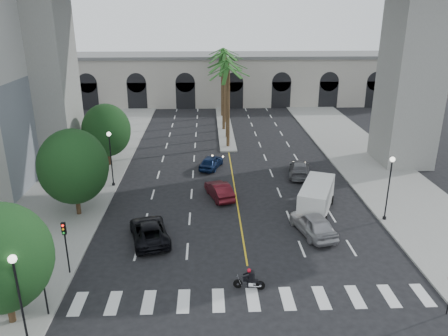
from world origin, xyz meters
TOP-DOWN VIEW (x-y plane):
  - ground at (0.00, 0.00)m, footprint 140.00×140.00m
  - sidewalk_left at (-15.00, 15.00)m, footprint 8.00×100.00m
  - sidewalk_right at (15.00, 15.00)m, footprint 8.00×100.00m
  - median at (0.00, 38.00)m, footprint 2.00×24.00m
  - pier_building at (0.00, 55.00)m, footprint 71.00×10.50m
  - palm_a at (0.00, 28.00)m, footprint 3.20×3.20m
  - palm_b at (0.10, 32.00)m, footprint 3.20×3.20m
  - palm_c at (-0.20, 36.00)m, footprint 3.20×3.20m
  - palm_d at (0.15, 40.00)m, footprint 3.20×3.20m
  - palm_e at (-0.10, 44.00)m, footprint 3.20×3.20m
  - palm_f at (0.20, 48.00)m, footprint 3.20×3.20m
  - street_tree_near at (-13.00, -3.00)m, footprint 5.20×5.20m
  - street_tree_mid at (-13.00, 10.00)m, footprint 5.44×5.44m
  - street_tree_far at (-13.00, 22.00)m, footprint 5.04×5.04m
  - lamp_post_left_near at (-11.40, -5.00)m, footprint 0.40×0.40m
  - lamp_post_left_far at (-11.40, 16.00)m, footprint 0.40×0.40m
  - lamp_post_right at (11.40, 8.00)m, footprint 0.40×0.40m
  - traffic_signal_near at (-11.30, -2.50)m, footprint 0.25×0.18m
  - traffic_signal_far at (-11.30, 1.50)m, footprint 0.25×0.18m
  - motorcycle_rider at (-0.07, -0.45)m, footprint 1.90×0.54m
  - car_a at (5.24, 6.17)m, footprint 3.10×5.27m
  - car_b at (-1.50, 13.05)m, footprint 2.73×4.62m
  - car_c at (-6.78, 5.70)m, footprint 3.71×5.74m
  - car_d at (6.70, 18.19)m, footprint 2.92×5.27m
  - car_e at (-2.13, 20.69)m, footprint 2.92×4.43m
  - cargo_van at (6.32, 9.78)m, footprint 4.20×6.17m
  - pedestrian_a at (-15.13, 5.61)m, footprint 0.82×0.66m

SIDE VIEW (x-z plane):
  - ground at x=0.00m, z-range 0.00..0.00m
  - sidewalk_left at x=-15.00m, z-range 0.00..0.15m
  - sidewalk_right at x=15.00m, z-range 0.00..0.15m
  - median at x=0.00m, z-range 0.00..0.20m
  - motorcycle_rider at x=-0.07m, z-range -0.07..1.31m
  - car_e at x=-2.13m, z-range 0.00..1.40m
  - car_b at x=-1.50m, z-range 0.00..1.44m
  - car_d at x=6.70m, z-range 0.00..1.44m
  - car_c at x=-6.78m, z-range 0.00..1.47m
  - car_a at x=5.24m, z-range 0.00..1.68m
  - pedestrian_a at x=-15.13m, z-range 0.15..2.12m
  - cargo_van at x=6.32m, z-range 0.14..2.61m
  - traffic_signal_near at x=-11.30m, z-range 0.69..4.34m
  - traffic_signal_far at x=-11.30m, z-range 0.69..4.34m
  - lamp_post_left_near at x=-11.40m, z-range 0.55..5.90m
  - lamp_post_left_far at x=-11.40m, z-range 0.55..5.90m
  - lamp_post_right at x=11.40m, z-range 0.55..5.90m
  - street_tree_far at x=-13.00m, z-range 0.56..7.24m
  - street_tree_near at x=-13.00m, z-range 0.58..7.47m
  - street_tree_mid at x=-13.00m, z-range 0.61..7.81m
  - pier_building at x=0.00m, z-range 0.02..8.52m
  - palm_c at x=-0.20m, z-range 3.86..13.96m
  - palm_a at x=0.00m, z-range 3.95..14.25m
  - palm_e at x=-0.10m, z-range 3.99..14.39m
  - palm_b at x=0.10m, z-range 4.07..14.67m
  - palm_f at x=0.20m, z-range 4.11..14.81m
  - palm_d at x=0.15m, z-range 4.20..15.10m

